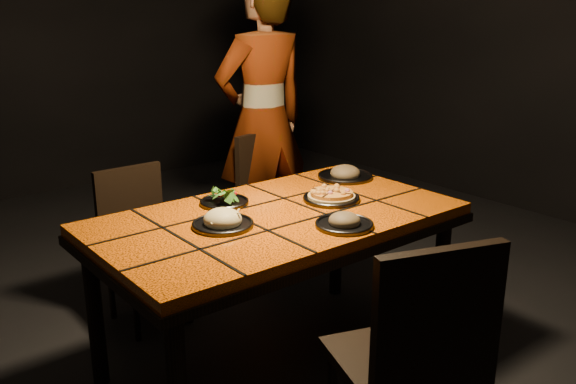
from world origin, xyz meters
TOP-DOWN VIEW (x-y plane):
  - room_shell at (0.00, 0.00)m, footprint 6.04×7.04m
  - dining_table at (0.00, 0.00)m, footprint 1.62×0.92m
  - chair_near at (-0.15, -0.93)m, footprint 0.55×0.55m
  - chair_far_left at (-0.28, 0.82)m, footprint 0.37×0.37m
  - chair_far_right at (0.66, 0.92)m, footprint 0.47×0.47m
  - diner at (0.73, 1.08)m, footprint 0.69×0.46m
  - plate_pizza at (0.32, -0.01)m, footprint 0.30×0.30m
  - plate_pasta at (-0.28, 0.01)m, footprint 0.26×0.26m
  - plate_salad at (-0.11, 0.26)m, footprint 0.23×0.23m
  - plate_mushroom_a at (0.12, -0.31)m, footprint 0.24×0.24m
  - plate_mushroom_b at (0.64, 0.23)m, footprint 0.29×0.29m

SIDE VIEW (x-z plane):
  - chair_far_left at x=-0.28m, z-range 0.06..0.88m
  - chair_far_right at x=0.66m, z-range 0.06..0.94m
  - chair_near at x=-0.15m, z-range 0.07..1.03m
  - dining_table at x=0.00m, z-range 0.30..1.05m
  - plate_pizza at x=0.32m, z-range 0.75..0.79m
  - plate_mushroom_a at x=0.12m, z-range 0.73..0.81m
  - plate_pasta at x=-0.28m, z-range 0.73..0.81m
  - plate_mushroom_b at x=0.64m, z-range 0.73..0.82m
  - plate_salad at x=-0.11m, z-range 0.74..0.81m
  - diner at x=0.73m, z-range 0.00..1.85m
  - room_shell at x=0.00m, z-range -0.04..3.04m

